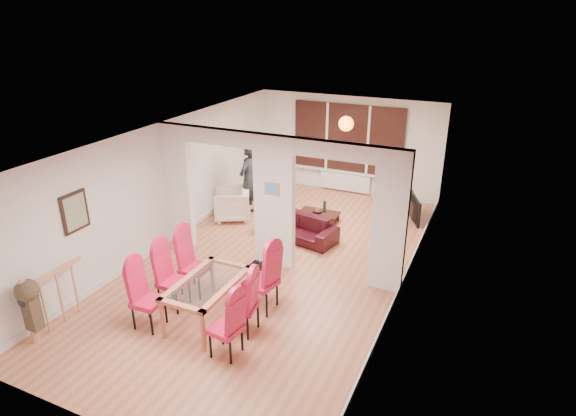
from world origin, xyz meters
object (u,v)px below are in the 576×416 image
Objects in this scene: armchair at (232,204)px; bowl at (317,211)px; dining_chair_la at (148,297)px; coffee_table at (319,216)px; dining_chair_ra at (225,324)px; dining_chair_lb at (173,278)px; bottle at (325,206)px; dining_table at (208,300)px; dining_chair_lc at (195,264)px; television at (410,208)px; dining_chair_rc at (261,278)px; sofa at (297,226)px; person at (249,180)px; dining_chair_rb at (243,302)px.

armchair is 3.47× the size of bowl.
dining_chair_la is 1.16× the size of coffee_table.
dining_chair_la is 5.03m from bowl.
coffee_table is at bearing 103.58° from dining_chair_ra.
bottle is at bearing 76.50° from dining_chair_lb.
dining_table is 1.60× the size of coffee_table.
dining_chair_lc reaches higher than television.
dining_chair_rc is 0.65× the size of sofa.
dining_table is 0.83× the size of sofa.
television is 1.11× the size of coffee_table.
dining_chair_lc is at bearing 81.93° from dining_chair_la.
armchair is 2.09m from coffee_table.
person reaches higher than dining_chair_ra.
dining_chair_lb is 1.60m from dining_chair_ra.
dining_chair_lb reaches higher than coffee_table.
television reaches higher than sofa.
dining_chair_ra reaches higher than bowl.
dining_chair_lc reaches higher than sofa.
dining_chair_la is 0.94× the size of dining_chair_lc.
person is (-0.72, 3.99, 0.35)m from dining_chair_lb.
bottle is 0.21m from bowl.
dining_table is 0.89m from dining_chair_lc.
television is (3.62, 1.29, -0.60)m from person.
dining_chair_rc is at bearing 83.12° from dining_chair_rb.
person is at bearing 122.74° from dining_chair_ra.
dining_chair_lc is 3.90m from bowl.
coffee_table is at bearing 76.59° from dining_chair_la.
bottle reaches higher than coffee_table.
dining_chair_rb is 4.52m from bottle.
dining_chair_ra is 5.17m from person.
television is (2.07, 2.00, 0.03)m from sofa.
dining_chair_rc is 3.87m from bottle.
dining_chair_la is 1.05× the size of dining_chair_ra.
dining_chair_rb is 3.48× the size of bottle.
dining_chair_rb is 4.51m from coffee_table.
dining_chair_rc is 3.86m from coffee_table.
dining_chair_la is 1.49m from dining_chair_rb.
dining_chair_lb reaches higher than dining_chair_la.
television is 3.41× the size of bottle.
bowl is at bearing 76.88° from dining_chair_la.
sofa is 7.59× the size of bowl.
dining_chair_lc is at bearing -102.43° from coffee_table.
television reaches higher than bowl.
dining_chair_lc is at bearing 146.07° from dining_chair_ra.
armchair is at bearing 140.01° from dining_chair_rc.
dining_chair_lb is 0.61× the size of sofa.
coffee_table is (-0.43, 3.81, -0.48)m from dining_chair_rc.
bowl is (0.92, 4.93, -0.30)m from dining_chair_la.
sofa is 1.82m from person.
dining_chair_lb is 4.60× the size of bowl.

